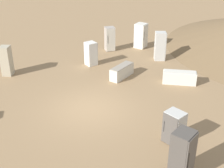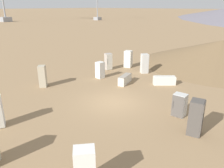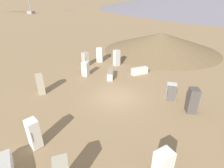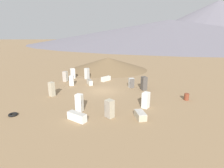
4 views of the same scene
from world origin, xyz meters
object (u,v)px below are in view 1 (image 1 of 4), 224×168
at_px(discarded_fridge_11, 91,54).
at_px(discarded_fridge_5, 122,72).
at_px(discarded_fridge_4, 174,127).
at_px(discarded_fridge_7, 182,155).
at_px(discarded_fridge_3, 160,46).
at_px(discarded_fridge_1, 141,36).
at_px(discarded_fridge_13, 110,39).
at_px(discarded_fridge_2, 179,78).
at_px(discarded_fridge_8, 7,61).

bearing_deg(discarded_fridge_11, discarded_fridge_5, 9.69).
height_order(discarded_fridge_4, discarded_fridge_7, discarded_fridge_7).
xyz_separation_m(discarded_fridge_3, discarded_fridge_11, (-2.31, -4.06, -0.20)).
xyz_separation_m(discarded_fridge_5, discarded_fridge_7, (7.58, -4.01, 0.58)).
height_order(discarded_fridge_1, discarded_fridge_11, discarded_fridge_1).
distance_m(discarded_fridge_3, discarded_fridge_7, 11.22).
height_order(discarded_fridge_5, discarded_fridge_11, discarded_fridge_11).
distance_m(discarded_fridge_3, discarded_fridge_4, 9.19).
distance_m(discarded_fridge_5, discarded_fridge_7, 8.60).
relative_size(discarded_fridge_3, discarded_fridge_5, 1.04).
bearing_deg(discarded_fridge_1, discarded_fridge_13, -42.56).
distance_m(discarded_fridge_2, discarded_fridge_5, 3.38).
relative_size(discarded_fridge_1, discarded_fridge_11, 1.19).
bearing_deg(discarded_fridge_4, discarded_fridge_3, -47.03).
relative_size(discarded_fridge_1, discarded_fridge_13, 1.05).
xyz_separation_m(discarded_fridge_2, discarded_fridge_4, (3.33, -4.56, 0.34)).
xyz_separation_m(discarded_fridge_1, discarded_fridge_13, (-1.03, -2.14, -0.05)).
xyz_separation_m(discarded_fridge_3, discarded_fridge_5, (0.43, -3.84, -0.59)).
distance_m(discarded_fridge_3, discarded_fridge_5, 3.91).
bearing_deg(discarded_fridge_11, discarded_fridge_3, 65.57).
bearing_deg(discarded_fridge_8, discarded_fridge_13, 39.03).
bearing_deg(discarded_fridge_1, discarded_fridge_11, -13.78).
bearing_deg(discarded_fridge_11, discarded_fridge_2, 26.67).
distance_m(discarded_fridge_8, discarded_fridge_13, 7.51).
xyz_separation_m(discarded_fridge_3, discarded_fridge_8, (-4.35, -8.85, -0.06)).
height_order(discarded_fridge_1, discarded_fridge_8, same).
distance_m(discarded_fridge_2, discarded_fridge_3, 3.76).
bearing_deg(discarded_fridge_5, discarded_fridge_7, -41.38).
distance_m(discarded_fridge_1, discarded_fridge_2, 6.36).
bearing_deg(discarded_fridge_7, discarded_fridge_4, -143.84).
height_order(discarded_fridge_3, discarded_fridge_7, discarded_fridge_3).
relative_size(discarded_fridge_2, discarded_fridge_11, 1.17).
bearing_deg(discarded_fridge_13, discarded_fridge_8, 19.10).
xyz_separation_m(discarded_fridge_7, discarded_fridge_11, (-10.32, 3.80, -0.19)).
bearing_deg(discarded_fridge_2, discarded_fridge_5, 84.61).
relative_size(discarded_fridge_1, discarded_fridge_4, 1.27).
relative_size(discarded_fridge_7, discarded_fridge_8, 1.05).
bearing_deg(discarded_fridge_11, discarded_fridge_13, 120.98).
bearing_deg(discarded_fridge_13, discarded_fridge_4, 88.24).
distance_m(discarded_fridge_1, discarded_fridge_13, 2.38).
relative_size(discarded_fridge_4, discarded_fridge_7, 0.75).
xyz_separation_m(discarded_fridge_4, discarded_fridge_13, (-10.12, 5.07, 0.15)).
distance_m(discarded_fridge_4, discarded_fridge_11, 9.16).
bearing_deg(discarded_fridge_13, discarded_fridge_5, 83.50).
bearing_deg(discarded_fridge_4, discarded_fridge_2, -56.22).
height_order(discarded_fridge_4, discarded_fridge_13, discarded_fridge_13).
relative_size(discarded_fridge_3, discarded_fridge_8, 1.06).
bearing_deg(discarded_fridge_1, discarded_fridge_4, 34.73).
bearing_deg(discarded_fridge_1, discarded_fridge_2, 48.46).
relative_size(discarded_fridge_4, discarded_fridge_8, 0.78).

